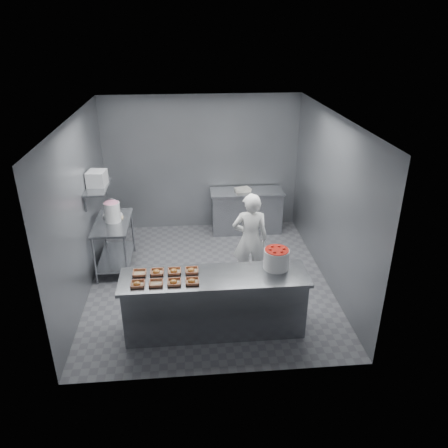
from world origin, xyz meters
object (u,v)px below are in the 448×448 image
(strawberry_tub, at_px, (276,258))
(back_counter, at_px, (246,211))
(tray_4, at_px, (140,273))
(tray_0, at_px, (137,284))
(tray_2, at_px, (174,282))
(service_counter, at_px, (215,303))
(prep_table, at_px, (114,237))
(tray_7, at_px, (192,270))
(appliance, at_px, (97,178))
(worker, at_px, (250,239))
(tray_6, at_px, (174,271))
(tray_1, at_px, (156,283))
(tray_3, at_px, (192,281))
(tray_5, at_px, (157,272))
(glaze_bucket, at_px, (112,211))

(strawberry_tub, bearing_deg, back_counter, 89.66)
(strawberry_tub, bearing_deg, tray_4, 179.91)
(tray_0, xyz_separation_m, tray_2, (0.48, 0.00, 0.00))
(service_counter, height_order, tray_4, tray_4)
(back_counter, xyz_separation_m, tray_2, (-1.45, -3.39, 0.47))
(service_counter, relative_size, tray_0, 13.88)
(prep_table, xyz_separation_m, tray_7, (1.34, -1.81, 0.33))
(tray_0, relative_size, appliance, 0.56)
(service_counter, xyz_separation_m, worker, (0.68, 1.23, 0.35))
(prep_table, distance_m, tray_6, 2.14)
(back_counter, relative_size, strawberry_tub, 4.20)
(strawberry_tub, bearing_deg, tray_1, -170.52)
(tray_3, relative_size, tray_5, 1.00)
(tray_1, relative_size, tray_5, 1.00)
(tray_6, bearing_deg, appliance, 124.60)
(glaze_bucket, xyz_separation_m, appliance, (-0.19, 0.02, 0.61))
(tray_3, distance_m, worker, 1.70)
(tray_1, relative_size, tray_7, 1.00)
(strawberry_tub, distance_m, appliance, 3.33)
(tray_4, relative_size, tray_6, 1.00)
(glaze_bucket, bearing_deg, tray_1, -68.12)
(prep_table, distance_m, worker, 2.45)
(appliance, bearing_deg, prep_table, -5.00)
(tray_2, distance_m, worker, 1.85)
(tray_2, height_order, glaze_bucket, glaze_bucket)
(tray_2, bearing_deg, back_counter, 66.86)
(tray_5, xyz_separation_m, tray_6, (0.24, 0.00, 0.00))
(tray_5, bearing_deg, tray_1, -89.38)
(tray_4, bearing_deg, tray_1, -49.56)
(tray_0, distance_m, tray_7, 0.77)
(tray_6, bearing_deg, strawberry_tub, -0.12)
(tray_6, xyz_separation_m, worker, (1.23, 1.09, -0.12))
(tray_4, xyz_separation_m, worker, (1.70, 1.09, -0.11))
(tray_6, height_order, worker, worker)
(tray_2, xyz_separation_m, tray_4, (-0.48, 0.28, -0.00))
(tray_6, bearing_deg, tray_7, 0.00)
(tray_6, relative_size, glaze_bucket, 0.44)
(tray_1, height_order, strawberry_tub, strawberry_tub)
(tray_4, xyz_separation_m, tray_7, (0.72, -0.00, 0.00))
(tray_7, bearing_deg, tray_1, -149.44)
(service_counter, distance_m, worker, 1.45)
(tray_0, height_order, tray_3, same)
(tray_6, bearing_deg, tray_1, -130.08)
(tray_1, relative_size, tray_3, 1.00)
(worker, bearing_deg, tray_1, 47.18)
(tray_1, xyz_separation_m, glaze_bucket, (-0.85, 2.11, 0.16))
(tray_1, height_order, tray_4, same)
(back_counter, height_order, tray_2, tray_2)
(service_counter, xyz_separation_m, tray_1, (-0.79, -0.14, 0.47))
(tray_7, bearing_deg, worker, 47.89)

